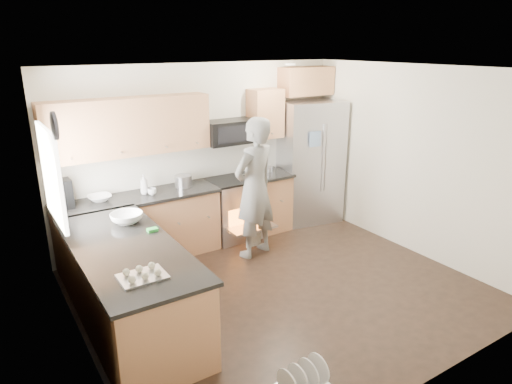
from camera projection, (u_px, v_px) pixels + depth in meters
ground at (280, 289)px, 5.56m from camera, size 4.50×4.50×0.00m
room_shell at (279, 156)px, 5.03m from camera, size 4.54×4.04×2.62m
back_cabinet_run at (174, 186)px, 6.35m from camera, size 4.45×0.64×2.50m
peninsula at (129, 286)px, 4.71m from camera, size 0.96×2.36×1.04m
stove_range at (234, 195)px, 6.88m from camera, size 0.76×0.97×1.79m
refrigerator at (308, 162)px, 7.51m from camera, size 1.09×0.91×1.99m
person at (255, 188)px, 6.20m from camera, size 0.81×0.65×1.95m
dish_rack at (303, 384)px, 3.90m from camera, size 0.51×0.41×0.30m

